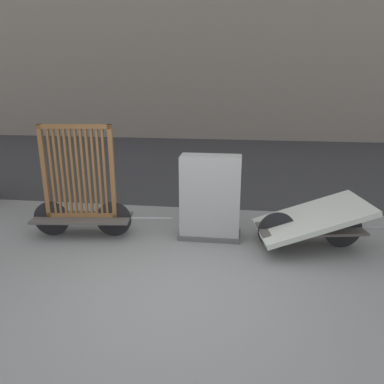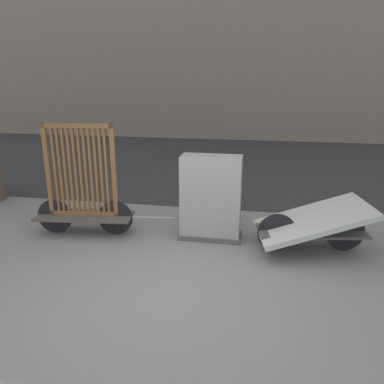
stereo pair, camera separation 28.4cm
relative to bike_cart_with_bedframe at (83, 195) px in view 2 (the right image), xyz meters
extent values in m
plane|color=slate|center=(1.85, -1.60, -0.68)|extent=(60.00, 60.00, 0.00)
cube|color=#2D2D30|center=(1.85, 6.10, -0.68)|extent=(56.00, 8.94, 0.01)
cube|color=#4C4742|center=(-0.01, 0.00, -0.37)|extent=(1.66, 0.74, 0.04)
cylinder|color=black|center=(0.51, 0.06, -0.39)|extent=(0.59, 0.10, 0.59)
cylinder|color=black|center=(-0.53, -0.06, -0.39)|extent=(0.59, 0.10, 0.59)
cylinder|color=gray|center=(1.14, 0.13, -0.37)|extent=(0.70, 0.11, 0.03)
cube|color=brown|center=(-0.01, 0.00, -0.31)|extent=(1.17, 0.20, 0.07)
cube|color=brown|center=(-0.01, 0.00, 1.15)|extent=(1.17, 0.20, 0.07)
cube|color=brown|center=(-0.55, -0.06, 0.42)|extent=(0.08, 0.08, 1.54)
cube|color=brown|center=(0.54, 0.06, 0.42)|extent=(0.08, 0.08, 1.54)
cube|color=brown|center=(-0.43, -0.05, 0.42)|extent=(0.04, 0.05, 1.47)
cube|color=brown|center=(-0.35, -0.04, 0.42)|extent=(0.04, 0.05, 1.47)
cube|color=brown|center=(-0.26, -0.03, 0.42)|extent=(0.04, 0.05, 1.47)
cube|color=brown|center=(-0.18, -0.02, 0.42)|extent=(0.04, 0.05, 1.47)
cube|color=brown|center=(-0.09, -0.01, 0.42)|extent=(0.04, 0.05, 1.47)
cube|color=brown|center=(-0.01, 0.00, 0.42)|extent=(0.04, 0.05, 1.47)
cube|color=brown|center=(0.08, 0.01, 0.42)|extent=(0.04, 0.05, 1.47)
cube|color=brown|center=(0.17, 0.02, 0.42)|extent=(0.04, 0.05, 1.47)
cube|color=brown|center=(0.25, 0.03, 0.42)|extent=(0.04, 0.05, 1.47)
cube|color=brown|center=(0.34, 0.04, 0.42)|extent=(0.04, 0.05, 1.47)
cube|color=brown|center=(0.42, 0.05, 0.42)|extent=(0.04, 0.05, 1.47)
cube|color=#4C4742|center=(3.70, 0.00, -0.37)|extent=(1.68, 0.83, 0.04)
cylinder|color=black|center=(4.22, 0.09, -0.39)|extent=(0.59, 0.14, 0.59)
cylinder|color=black|center=(3.18, -0.09, -0.39)|extent=(0.59, 0.14, 0.59)
cube|color=#B2B7AD|center=(3.70, 0.00, -0.18)|extent=(1.78, 1.32, 0.57)
cube|color=#4C4C4C|center=(2.12, 0.21, -0.64)|extent=(1.03, 0.48, 0.08)
cube|color=gray|center=(2.12, 0.21, 0.01)|extent=(0.97, 0.42, 1.39)
camera|label=1|loc=(2.58, -5.57, 1.88)|focal=35.00mm
camera|label=2|loc=(2.86, -5.53, 1.88)|focal=35.00mm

